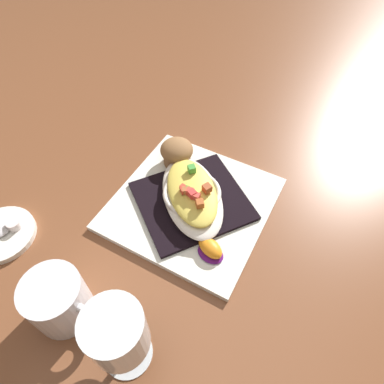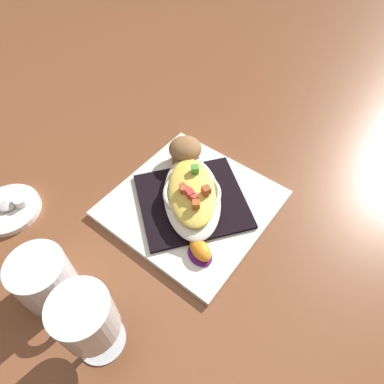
# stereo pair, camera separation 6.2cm
# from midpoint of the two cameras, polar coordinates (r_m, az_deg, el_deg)

# --- Properties ---
(ground_plane) EXTENTS (2.60, 2.60, 0.00)m
(ground_plane) POSITION_cam_midpoint_polar(r_m,az_deg,el_deg) (0.65, 2.72, -2.44)
(ground_plane) COLOR brown
(square_plate) EXTENTS (0.34, 0.34, 0.01)m
(square_plate) POSITION_cam_midpoint_polar(r_m,az_deg,el_deg) (0.64, 2.73, -2.14)
(square_plate) COLOR white
(square_plate) RESTS_ON ground_plane
(folded_napkin) EXTENTS (0.27, 0.27, 0.01)m
(folded_napkin) POSITION_cam_midpoint_polar(r_m,az_deg,el_deg) (0.64, 2.76, -1.66)
(folded_napkin) COLOR black
(folded_napkin) RESTS_ON square_plate
(gratin_dish) EXTENTS (0.23, 0.19, 0.05)m
(gratin_dish) POSITION_cam_midpoint_polar(r_m,az_deg,el_deg) (0.62, 2.84, -0.47)
(gratin_dish) COLOR silver
(gratin_dish) RESTS_ON folded_napkin
(muffin) EXTENTS (0.07, 0.07, 0.05)m
(muffin) POSITION_cam_midpoint_polar(r_m,az_deg,el_deg) (0.69, 1.40, 6.88)
(muffin) COLOR #92633C
(muffin) RESTS_ON square_plate
(orange_garnish) EXTENTS (0.06, 0.06, 0.02)m
(orange_garnish) POSITION_cam_midpoint_polar(r_m,az_deg,el_deg) (0.57, 4.52, -10.23)
(orange_garnish) COLOR #551467
(orange_garnish) RESTS_ON square_plate
(coffee_mug) EXTENTS (0.09, 0.12, 0.09)m
(coffee_mug) POSITION_cam_midpoint_polar(r_m,az_deg,el_deg) (0.56, -20.91, -14.12)
(coffee_mug) COLOR silver
(coffee_mug) RESTS_ON ground_plane
(stemmed_glass) EXTENTS (0.08, 0.08, 0.14)m
(stemmed_glass) POSITION_cam_midpoint_polar(r_m,az_deg,el_deg) (0.46, -13.78, -20.72)
(stemmed_glass) COLOR white
(stemmed_glass) RESTS_ON ground_plane
(creamer_saucer) EXTENTS (0.12, 0.12, 0.01)m
(creamer_saucer) POSITION_cam_midpoint_polar(r_m,az_deg,el_deg) (0.71, -26.78, -2.85)
(creamer_saucer) COLOR white
(creamer_saucer) RESTS_ON ground_plane
(spoon) EXTENTS (0.09, 0.09, 0.01)m
(spoon) POSITION_cam_midpoint_polar(r_m,az_deg,el_deg) (0.71, -27.50, -2.45)
(spoon) COLOR silver
(spoon) RESTS_ON creamer_saucer
(creamer_cup_0) EXTENTS (0.02, 0.02, 0.02)m
(creamer_cup_0) POSITION_cam_midpoint_polar(r_m,az_deg,el_deg) (0.70, -25.12, -1.64)
(creamer_cup_0) COLOR white
(creamer_cup_0) RESTS_ON creamer_saucer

